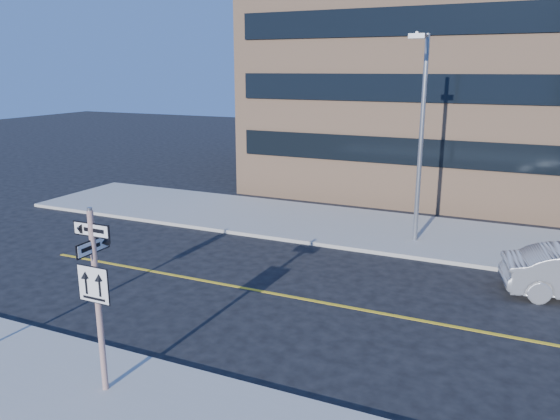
% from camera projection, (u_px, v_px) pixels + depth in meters
% --- Properties ---
extents(ground, '(120.00, 120.00, 0.00)m').
position_uv_depth(ground, '(174.00, 344.00, 14.08)').
color(ground, black).
rests_on(ground, ground).
extents(sign_pole, '(0.92, 0.92, 4.06)m').
position_uv_depth(sign_pole, '(97.00, 291.00, 11.25)').
color(sign_pole, beige).
rests_on(sign_pole, near_sidewalk).
extents(streetlight_a, '(0.55, 2.25, 8.00)m').
position_uv_depth(streetlight_a, '(421.00, 126.00, 20.74)').
color(streetlight_a, gray).
rests_on(streetlight_a, far_sidewalk).
extents(building_brick, '(18.00, 18.00, 18.00)m').
position_uv_depth(building_brick, '(436.00, 33.00, 33.02)').
color(building_brick, tan).
rests_on(building_brick, ground).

